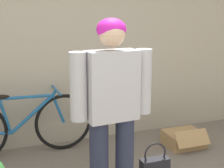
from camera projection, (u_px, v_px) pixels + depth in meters
wall_back at (60, 38)px, 3.67m from camera, size 8.00×0.07×2.60m
person at (112, 103)px, 2.50m from camera, size 0.68×0.24×1.56m
bicycle at (21, 125)px, 3.47m from camera, size 1.63×0.46×0.75m
cardboard_box at (184, 139)px, 3.80m from camera, size 0.45×0.43×0.24m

